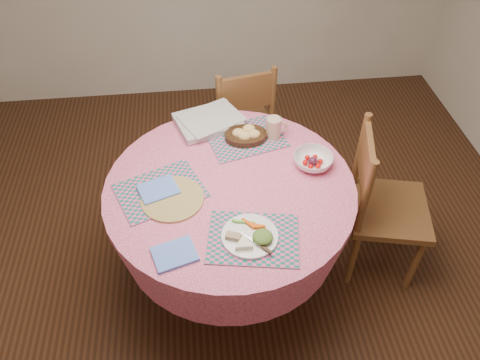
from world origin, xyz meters
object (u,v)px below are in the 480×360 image
object	(u,v)px
latte_mug	(274,128)
chair_back	(240,119)
dinner_plate	(252,236)
fruit_bowl	(313,161)
dining_table	(230,212)
wicker_trivet	(172,199)
bread_bowl	(246,134)
chair_right	(381,203)

from	to	relation	value
latte_mug	chair_back	bearing A→B (deg)	102.60
dinner_plate	fruit_bowl	world-z (taller)	fruit_bowl
chair_back	latte_mug	xyz separation A→B (m)	(0.12, -0.54, 0.34)
fruit_bowl	dining_table	bearing A→B (deg)	-167.51
dining_table	dinner_plate	distance (m)	0.41
wicker_trivet	latte_mug	distance (m)	0.69
dining_table	chair_back	world-z (taller)	chair_back
latte_mug	fruit_bowl	distance (m)	0.30
dinner_plate	latte_mug	world-z (taller)	latte_mug
fruit_bowl	chair_back	bearing A→B (deg)	109.63
chair_back	latte_mug	world-z (taller)	chair_back
latte_mug	bread_bowl	bearing A→B (deg)	-178.81
wicker_trivet	fruit_bowl	world-z (taller)	fruit_bowl
dining_table	chair_back	bearing A→B (deg)	80.29
chair_back	dinner_plate	world-z (taller)	chair_back
dinner_plate	wicker_trivet	bearing A→B (deg)	141.13
chair_right	dinner_plate	world-z (taller)	chair_right
dinner_plate	fruit_bowl	size ratio (longest dim) A/B	1.08
dining_table	latte_mug	xyz separation A→B (m)	(0.27, 0.34, 0.26)
wicker_trivet	dinner_plate	xyz separation A→B (m)	(0.34, -0.28, 0.02)
dining_table	chair_right	world-z (taller)	chair_right
dining_table	chair_right	xyz separation A→B (m)	(0.83, 0.02, -0.06)
dinner_plate	bread_bowl	bearing A→B (deg)	85.02
chair_back	latte_mug	size ratio (longest dim) A/B	7.76
dining_table	chair_back	size ratio (longest dim) A/B	1.36
wicker_trivet	latte_mug	xyz separation A→B (m)	(0.55, 0.41, 0.06)
chair_right	bread_bowl	distance (m)	0.83
chair_back	dinner_plate	bearing A→B (deg)	74.69
wicker_trivet	latte_mug	size ratio (longest dim) A/B	2.55
dinner_plate	latte_mug	size ratio (longest dim) A/B	2.12
dinner_plate	latte_mug	xyz separation A→B (m)	(0.21, 0.69, 0.04)
chair_right	chair_back	xyz separation A→B (m)	(-0.67, 0.87, -0.02)
chair_back	latte_mug	distance (m)	0.65
wicker_trivet	fruit_bowl	distance (m)	0.73
dinner_plate	bread_bowl	world-z (taller)	bread_bowl
bread_bowl	fruit_bowl	size ratio (longest dim) A/B	1.00
chair_right	bread_bowl	world-z (taller)	chair_right
dining_table	fruit_bowl	bearing A→B (deg)	12.49
chair_right	bread_bowl	size ratio (longest dim) A/B	4.13
wicker_trivet	chair_right	bearing A→B (deg)	4.48
dining_table	bread_bowl	size ratio (longest dim) A/B	5.39
chair_right	latte_mug	world-z (taller)	chair_right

